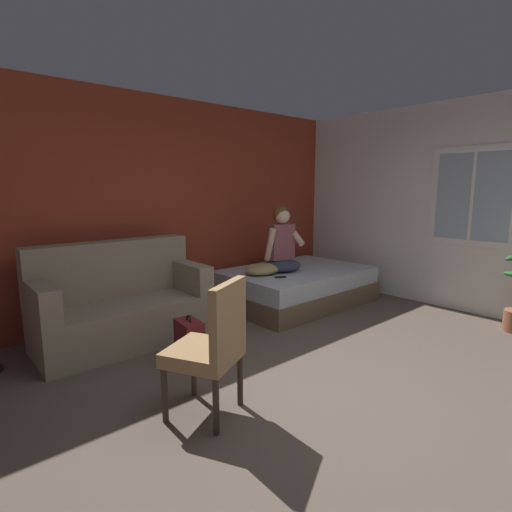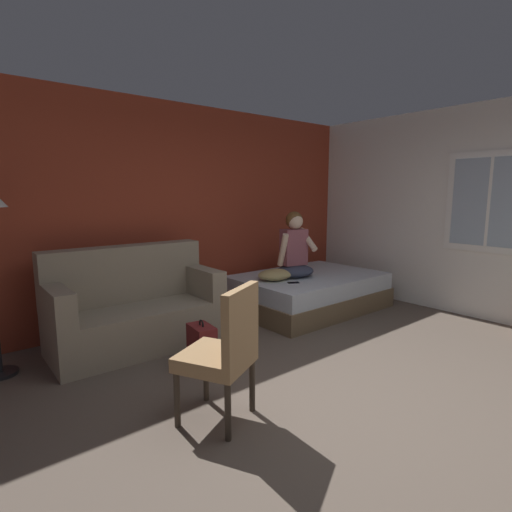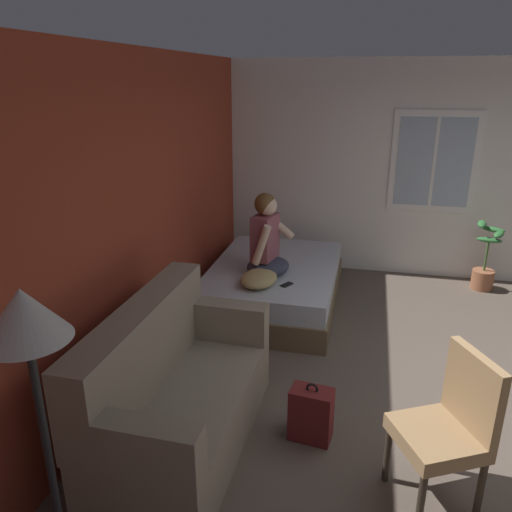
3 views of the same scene
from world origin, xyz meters
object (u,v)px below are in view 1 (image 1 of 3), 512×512
at_px(side_chair, 212,344).
at_px(person_seated, 282,245).
at_px(cell_phone, 280,277).
at_px(throw_pillow, 262,269).
at_px(bed, 295,286).
at_px(backpack, 190,342).
at_px(couch, 121,305).

distance_m(side_chair, person_seated, 2.78).
xyz_separation_m(person_seated, cell_phone, (-0.28, -0.27, -0.35)).
xyz_separation_m(throw_pillow, cell_phone, (0.06, -0.28, -0.07)).
distance_m(person_seated, cell_phone, 0.53).
distance_m(bed, side_chair, 2.96).
bearing_deg(backpack, couch, 105.48).
relative_size(backpack, throw_pillow, 0.95).
relative_size(side_chair, backpack, 2.14).
height_order(backpack, throw_pillow, throw_pillow).
xyz_separation_m(side_chair, cell_phone, (1.98, 1.31, -0.05)).
xyz_separation_m(couch, person_seated, (2.16, -0.19, 0.44)).
height_order(side_chair, cell_phone, side_chair).
bearing_deg(backpack, throw_pillow, 25.21).
bearing_deg(bed, person_seated, 171.47).
distance_m(couch, backpack, 0.98).
xyz_separation_m(person_seated, backpack, (-1.91, -0.73, -0.64)).
relative_size(bed, person_seated, 2.33).
relative_size(bed, backpack, 4.45).
distance_m(backpack, throw_pillow, 1.77).
xyz_separation_m(bed, couch, (-2.41, 0.23, 0.16)).
bearing_deg(cell_phone, person_seated, -17.22).
bearing_deg(couch, bed, -5.49).
distance_m(bed, person_seated, 0.65).
xyz_separation_m(side_chair, throw_pillow, (1.92, 1.59, 0.02)).
xyz_separation_m(backpack, throw_pillow, (1.57, 0.74, 0.36)).
xyz_separation_m(side_chair, backpack, (0.35, 0.85, -0.34)).
height_order(backpack, cell_phone, cell_phone).
bearing_deg(side_chair, backpack, 67.46).
relative_size(couch, cell_phone, 11.91).
distance_m(side_chair, backpack, 0.98).
bearing_deg(throw_pillow, person_seated, -1.14).
bearing_deg(side_chair, bed, 31.61).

